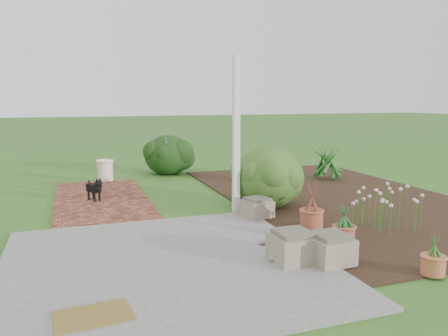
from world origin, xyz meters
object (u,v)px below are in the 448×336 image
object	(u,v)px
cream_ceramic_urn	(105,171)
evergreen_shrub	(268,176)
stone_trough_near	(293,248)
black_dog	(95,188)

from	to	relation	value
cream_ceramic_urn	evergreen_shrub	size ratio (longest dim) A/B	0.37
stone_trough_near	black_dog	size ratio (longest dim) A/B	1.03
stone_trough_near	black_dog	bearing A→B (deg)	117.26
stone_trough_near	evergreen_shrub	xyz separation A→B (m)	(0.83, 2.44, 0.36)
stone_trough_near	evergreen_shrub	world-z (taller)	evergreen_shrub
black_dog	evergreen_shrub	world-z (taller)	evergreen_shrub
evergreen_shrub	stone_trough_near	bearing A→B (deg)	-108.72
evergreen_shrub	black_dog	bearing A→B (deg)	154.68
black_dog	evergreen_shrub	distance (m)	3.07
evergreen_shrub	cream_ceramic_urn	bearing A→B (deg)	127.21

